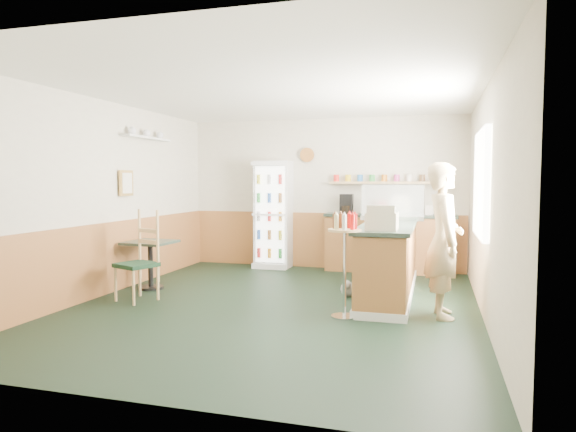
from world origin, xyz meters
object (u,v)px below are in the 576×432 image
(drinks_fridge, at_px, (273,215))
(cafe_chair, at_px, (140,253))
(cash_register, at_px, (382,221))
(condiment_stand, at_px, (345,250))
(cafe_table, at_px, (150,255))
(display_case, at_px, (393,202))
(shopkeeper, at_px, (444,240))

(drinks_fridge, relative_size, cafe_chair, 1.61)
(cash_register, relative_size, condiment_stand, 0.31)
(drinks_fridge, relative_size, cafe_table, 2.76)
(cafe_chair, bearing_deg, cash_register, 22.09)
(display_case, distance_m, cafe_table, 3.66)
(condiment_stand, height_order, cafe_table, condiment_stand)
(cash_register, distance_m, cafe_chair, 3.22)
(drinks_fridge, distance_m, display_case, 2.54)
(display_case, distance_m, shopkeeper, 1.73)
(drinks_fridge, bearing_deg, condiment_stand, -59.08)
(display_case, distance_m, cafe_chair, 3.67)
(shopkeeper, bearing_deg, cafe_chair, 85.04)
(cafe_table, relative_size, cafe_chair, 0.59)
(shopkeeper, relative_size, cafe_table, 2.55)
(cash_register, relative_size, shopkeeper, 0.21)
(drinks_fridge, height_order, condiment_stand, drinks_fridge)
(shopkeeper, height_order, cafe_chair, shopkeeper)
(display_case, bearing_deg, cafe_chair, -151.57)
(drinks_fridge, relative_size, condiment_stand, 1.61)
(drinks_fridge, height_order, cash_register, drinks_fridge)
(cash_register, xyz_separation_m, condiment_stand, (-0.40, -0.23, -0.32))
(shopkeeper, height_order, condiment_stand, shopkeeper)
(cafe_table, distance_m, cafe_chair, 0.67)
(drinks_fridge, bearing_deg, cafe_table, -117.08)
(drinks_fridge, height_order, display_case, drinks_fridge)
(cafe_table, bearing_deg, drinks_fridge, 62.92)
(display_case, relative_size, cash_register, 2.41)
(drinks_fridge, xyz_separation_m, shopkeeper, (2.94, -2.72, -0.07))
(shopkeeper, bearing_deg, cafe_table, 76.26)
(cash_register, bearing_deg, shopkeeper, 10.33)
(cash_register, xyz_separation_m, cafe_table, (-3.40, 0.56, -0.62))
(drinks_fridge, xyz_separation_m, cash_register, (2.24, -2.83, 0.14))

